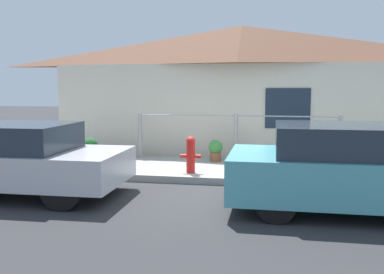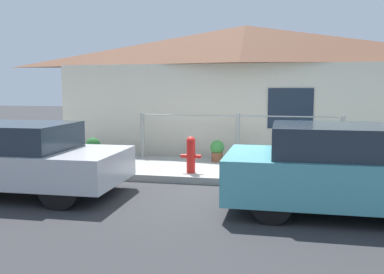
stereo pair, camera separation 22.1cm
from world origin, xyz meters
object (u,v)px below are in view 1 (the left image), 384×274
at_px(car_left, 20,159).
at_px(potted_plant_near_hydrant, 215,150).
at_px(potted_plant_by_fence, 90,148).
at_px(car_right, 353,169).
at_px(fire_hydrant, 191,154).

xyz_separation_m(car_left, potted_plant_near_hydrant, (3.06, 3.20, -0.23)).
bearing_deg(potted_plant_by_fence, car_right, -29.09).
relative_size(car_right, fire_hydrant, 5.07).
height_order(car_right, potted_plant_by_fence, car_right).
xyz_separation_m(car_right, potted_plant_by_fence, (-5.64, 3.14, -0.27)).
distance_m(car_left, fire_hydrant, 3.26).
distance_m(car_right, potted_plant_by_fence, 6.46).
bearing_deg(car_left, potted_plant_by_fence, 90.31).
height_order(car_left, car_right, car_right).
height_order(car_left, potted_plant_by_fence, car_left).
bearing_deg(car_right, potted_plant_by_fence, 151.03).
distance_m(car_left, car_right, 5.57).
bearing_deg(potted_plant_near_hydrant, car_left, -133.66).
xyz_separation_m(potted_plant_near_hydrant, potted_plant_by_fence, (-3.12, -0.06, -0.02)).
relative_size(car_right, potted_plant_by_fence, 7.61).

